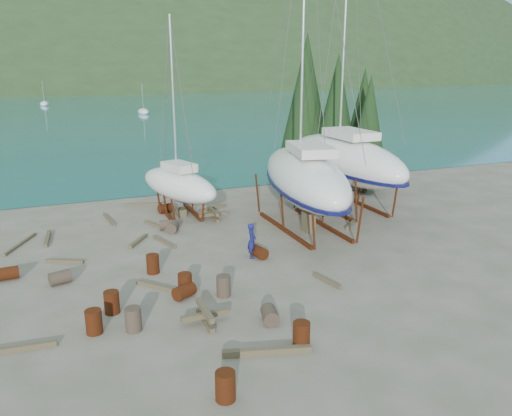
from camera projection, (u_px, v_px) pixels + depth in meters
name	position (u px, v px, depth m)	size (l,w,h in m)	color
ground	(232.00, 270.00, 23.08)	(600.00, 600.00, 0.00)	#595546
bay_water	(59.00, 81.00, 303.42)	(700.00, 700.00, 0.00)	#166170
far_hill	(58.00, 81.00, 307.87)	(800.00, 360.00, 110.00)	#23351A
far_house_center	(9.00, 83.00, 184.09)	(6.60, 5.60, 5.60)	beige
far_house_right	(145.00, 82.00, 202.29)	(6.60, 5.60, 5.60)	beige
cypress_near_right	(336.00, 112.00, 36.72)	(3.60, 3.60, 10.00)	black
cypress_mid_right	(369.00, 126.00, 35.72)	(3.06, 3.06, 8.50)	black
cypress_back_left	(306.00, 99.00, 37.71)	(4.14, 4.14, 11.50)	black
cypress_far_right	(363.00, 117.00, 38.86)	(3.24, 3.24, 9.00)	black
moored_boat_mid	(143.00, 112.00, 97.81)	(2.00, 5.00, 6.05)	white
moored_boat_far	(44.00, 104.00, 117.96)	(2.00, 5.00, 6.05)	white
large_sailboat_near	(305.00, 176.00, 28.08)	(6.11, 12.67, 19.20)	white
large_sailboat_far	(344.00, 159.00, 32.61)	(3.68, 12.57, 19.86)	white
small_sailboat_shore	(179.00, 184.00, 31.15)	(4.59, 7.84, 11.96)	white
worker	(252.00, 241.00, 24.32)	(0.64, 0.42, 1.75)	navy
drum_0	(94.00, 322.00, 17.49)	(0.58, 0.58, 0.88)	#5B250F
drum_1	(270.00, 315.00, 18.28)	(0.58, 0.58, 0.88)	#2D2823
drum_2	(8.00, 273.00, 21.95)	(0.58, 0.58, 0.88)	#5B250F
drum_3	(225.00, 386.00, 13.98)	(0.58, 0.58, 0.88)	#5B250F
drum_4	(166.00, 208.00, 31.95)	(0.58, 0.58, 0.88)	#5B250F
drum_6	(259.00, 252.00, 24.46)	(0.58, 0.58, 0.88)	#5B250F
drum_7	(301.00, 334.00, 16.67)	(0.58, 0.58, 0.88)	#5B250F
drum_9	(168.00, 225.00, 28.60)	(0.58, 0.58, 0.88)	#2D2823
drum_10	(185.00, 284.00, 20.55)	(0.58, 0.58, 0.88)	#5B250F
drum_11	(173.00, 227.00, 28.28)	(0.58, 0.58, 0.88)	#2D2823
drum_12	(184.00, 291.00, 20.19)	(0.58, 0.58, 0.88)	#5B250F
drum_13	(112.00, 302.00, 18.92)	(0.58, 0.58, 0.88)	#5B250F
drum_14	(153.00, 264.00, 22.60)	(0.58, 0.58, 0.88)	#5B250F
drum_15	(60.00, 277.00, 21.51)	(0.58, 0.58, 0.88)	#2D2823
drum_16	(133.00, 319.00, 17.66)	(0.58, 0.58, 0.88)	#2D2823
drum_17	(224.00, 286.00, 20.34)	(0.58, 0.58, 0.88)	#2D2823
timber_0	(109.00, 219.00, 30.41)	(0.14, 2.61, 0.14)	brown
timber_1	(351.00, 224.00, 29.36)	(0.19, 1.73, 0.19)	brown
timber_2	(48.00, 238.00, 26.98)	(0.19, 2.54, 0.19)	brown
timber_4	(65.00, 261.00, 23.82)	(0.17, 1.86, 0.17)	brown
timber_5	(161.00, 287.00, 21.04)	(0.16, 2.55, 0.16)	brown
timber_6	(213.00, 208.00, 32.73)	(0.19, 2.12, 0.19)	brown
timber_7	(327.00, 281.00, 21.67)	(0.17, 1.72, 0.17)	brown
timber_8	(138.00, 241.00, 26.55)	(0.19, 1.96, 0.19)	brown
timber_9	(144.00, 204.00, 33.74)	(0.15, 2.66, 0.15)	brown
timber_10	(158.00, 226.00, 29.02)	(0.16, 2.67, 0.16)	brown
timber_11	(164.00, 242.00, 26.52)	(0.15, 2.25, 0.15)	brown
timber_14	(6.00, 350.00, 16.37)	(0.18, 3.16, 0.18)	brown
timber_15	(21.00, 244.00, 26.19)	(0.15, 3.27, 0.15)	brown
timber_16	(267.00, 351.00, 16.27)	(0.23, 2.95, 0.23)	brown
timber_pile_fore	(205.00, 315.00, 18.23)	(1.80, 1.80, 0.60)	brown
timber_pile_aft	(213.00, 214.00, 30.64)	(1.80, 1.80, 0.60)	brown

